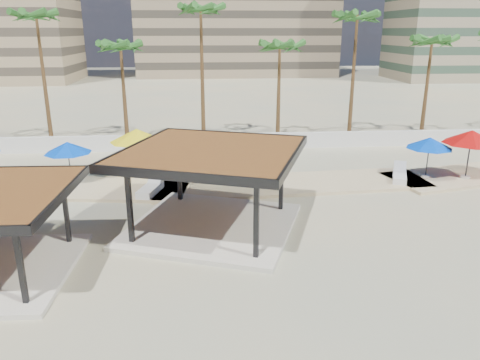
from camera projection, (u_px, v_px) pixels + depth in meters
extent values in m
plane|color=tan|center=(276.00, 237.00, 20.46)|extent=(200.00, 200.00, 0.00)
cube|color=#C6B284|center=(47.00, 188.00, 26.63)|extent=(16.40, 6.19, 0.24)
cube|color=#C6B284|center=(291.00, 184.00, 27.24)|extent=(16.24, 5.11, 0.24)
cube|color=silver|center=(244.00, 141.00, 35.46)|extent=(56.00, 0.30, 1.20)
cube|color=#847259|center=(236.00, 1.00, 90.51)|extent=(38.00, 16.00, 28.00)
cube|color=beige|center=(213.00, 226.00, 21.37)|extent=(8.99, 8.99, 0.21)
cube|color=black|center=(129.00, 205.00, 19.06)|extent=(0.25, 0.25, 3.19)
cube|color=black|center=(179.00, 170.00, 23.95)|extent=(0.25, 0.25, 3.19)
cube|color=black|center=(256.00, 219.00, 17.74)|extent=(0.25, 0.25, 3.19)
cube|color=black|center=(282.00, 178.00, 22.63)|extent=(0.25, 0.25, 3.19)
cube|color=brown|center=(211.00, 153.00, 20.31)|extent=(9.27, 9.27, 0.30)
cube|color=black|center=(180.00, 177.00, 16.99)|extent=(6.95, 2.61, 0.36)
cube|color=black|center=(234.00, 135.00, 23.64)|extent=(6.95, 2.61, 0.36)
cube|color=black|center=(136.00, 147.00, 21.21)|extent=(2.61, 6.95, 0.36)
cube|color=black|center=(294.00, 158.00, 19.41)|extent=(2.61, 6.95, 0.36)
cube|color=black|center=(20.00, 264.00, 14.80)|extent=(0.17, 0.17, 2.77)
cube|color=black|center=(66.00, 210.00, 19.19)|extent=(0.17, 0.17, 2.77)
cube|color=black|center=(12.00, 170.00, 19.43)|extent=(6.38, 0.36, 0.31)
cube|color=black|center=(64.00, 194.00, 16.56)|extent=(0.36, 6.38, 0.31)
cylinder|color=beige|center=(139.00, 174.00, 28.57)|extent=(0.56, 0.56, 0.13)
cylinder|color=#262628|center=(138.00, 154.00, 28.18)|extent=(0.08, 0.08, 2.68)
cone|color=yellow|center=(137.00, 135.00, 27.83)|extent=(3.31, 3.31, 0.78)
cylinder|color=beige|center=(465.00, 177.00, 27.99)|extent=(0.57, 0.57, 0.14)
cylinder|color=#262628|center=(469.00, 156.00, 27.60)|extent=(0.08, 0.08, 2.71)
cone|color=#AB0A09|center=(471.00, 137.00, 27.24)|extent=(4.19, 4.19, 0.79)
cylinder|color=beige|center=(425.00, 176.00, 28.25)|extent=(0.47, 0.47, 0.11)
cylinder|color=#262628|center=(428.00, 159.00, 27.92)|extent=(0.07, 0.07, 2.26)
cone|color=#003FCB|center=(430.00, 143.00, 27.62)|extent=(3.06, 3.06, 0.66)
cylinder|color=beige|center=(71.00, 181.00, 27.28)|extent=(0.46, 0.46, 0.11)
cylinder|color=#262628|center=(69.00, 164.00, 26.96)|extent=(0.06, 0.06, 2.23)
cone|color=#003FCB|center=(68.00, 147.00, 26.66)|extent=(3.43, 3.43, 0.65)
cube|color=silver|center=(150.00, 190.00, 25.39)|extent=(1.36, 2.36, 0.31)
cube|color=silver|center=(150.00, 187.00, 25.34)|extent=(1.36, 2.36, 0.07)
cube|color=silver|center=(156.00, 177.00, 26.07)|extent=(0.92, 0.94, 0.57)
cube|color=silver|center=(399.00, 177.00, 27.62)|extent=(1.52, 2.29, 0.30)
cube|color=silver|center=(400.00, 174.00, 27.56)|extent=(1.52, 2.29, 0.06)
cube|color=silver|center=(400.00, 166.00, 28.25)|extent=(0.94, 0.96, 0.55)
cone|color=brown|center=(44.00, 81.00, 35.54)|extent=(0.36, 0.36, 9.84)
ellipsoid|color=#265E21|center=(36.00, 16.00, 34.11)|extent=(3.00, 3.00, 1.80)
cone|color=brown|center=(124.00, 96.00, 35.76)|extent=(0.36, 0.36, 7.68)
ellipsoid|color=#265E21|center=(121.00, 47.00, 34.67)|extent=(3.00, 3.00, 1.80)
cone|color=brown|center=(202.00, 77.00, 36.59)|extent=(0.36, 0.36, 10.30)
ellipsoid|color=#265E21|center=(201.00, 10.00, 35.09)|extent=(3.00, 3.00, 1.80)
cone|color=brown|center=(279.00, 94.00, 36.99)|extent=(0.36, 0.36, 7.65)
ellipsoid|color=#265E21|center=(280.00, 47.00, 35.89)|extent=(3.00, 3.00, 1.80)
cone|color=brown|center=(353.00, 79.00, 37.32)|extent=(0.36, 0.36, 9.78)
ellipsoid|color=#265E21|center=(357.00, 18.00, 35.90)|extent=(3.00, 3.00, 1.80)
cone|color=brown|center=(426.00, 90.00, 37.67)|extent=(0.36, 0.36, 8.00)
ellipsoid|color=#265E21|center=(432.00, 42.00, 36.53)|extent=(3.00, 3.00, 1.80)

